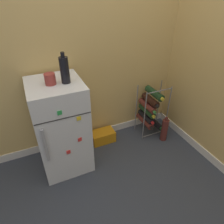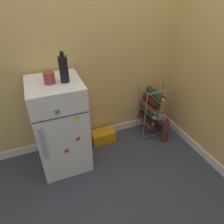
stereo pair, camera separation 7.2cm
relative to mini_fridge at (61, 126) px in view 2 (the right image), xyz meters
name	(u,v)px [view 2 (the right image)]	position (x,y,z in m)	size (l,w,h in m)	color
ground_plane	(119,177)	(0.44, -0.43, -0.47)	(14.00, 14.00, 0.00)	#333842
wall_back	(90,32)	(0.44, 0.31, 0.77)	(6.99, 0.07, 2.50)	tan
mini_fridge	(61,126)	(0.00, 0.00, 0.00)	(0.47, 0.52, 0.93)	silver
wine_rack	(150,110)	(1.07, 0.08, -0.12)	(0.35, 0.31, 0.65)	slate
soda_box	(103,136)	(0.48, 0.15, -0.40)	(0.28, 0.17, 0.14)	orange
fridge_top_cup	(49,78)	(-0.03, -0.02, 0.51)	(0.09, 0.09, 0.09)	maroon
fridge_top_bottle	(64,69)	(0.10, -0.04, 0.58)	(0.07, 0.07, 0.26)	black
loose_bottle_floor	(165,131)	(1.17, -0.13, -0.32)	(0.08, 0.08, 0.33)	#56231E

